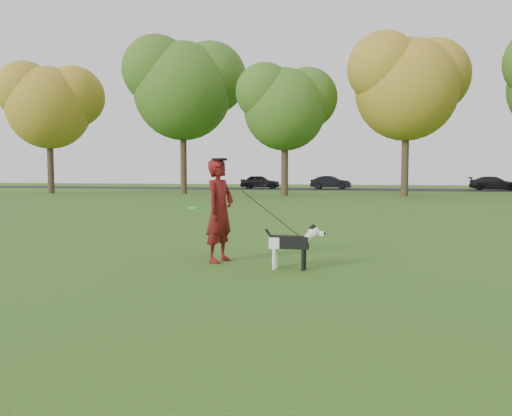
% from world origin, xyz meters
% --- Properties ---
extents(ground, '(120.00, 120.00, 0.00)m').
position_xyz_m(ground, '(0.00, 0.00, 0.00)').
color(ground, '#285116').
rests_on(ground, ground).
extents(road, '(120.00, 7.00, 0.02)m').
position_xyz_m(road, '(0.00, 40.00, 0.01)').
color(road, black).
rests_on(road, ground).
extents(man, '(0.60, 0.75, 1.79)m').
position_xyz_m(man, '(-0.55, -0.18, 0.90)').
color(man, '#5C0D11').
rests_on(man, ground).
extents(dog, '(0.98, 0.20, 0.74)m').
position_xyz_m(dog, '(0.81, -0.56, 0.45)').
color(dog, black).
rests_on(dog, ground).
extents(car_left, '(3.98, 1.75, 1.33)m').
position_xyz_m(car_left, '(-9.05, 40.00, 0.69)').
color(car_left, black).
rests_on(car_left, road).
extents(car_mid, '(3.94, 1.63, 1.27)m').
position_xyz_m(car_mid, '(-2.06, 40.00, 0.65)').
color(car_mid, black).
rests_on(car_mid, road).
extents(car_right, '(4.41, 2.17, 1.23)m').
position_xyz_m(car_right, '(12.46, 40.00, 0.64)').
color(car_right, black).
rests_on(car_right, road).
extents(man_held_items, '(2.03, 0.51, 1.30)m').
position_xyz_m(man_held_items, '(0.39, -0.40, 0.88)').
color(man_held_items, '#1FFC24').
rests_on(man_held_items, ground).
extents(tree_row, '(51.74, 8.86, 12.01)m').
position_xyz_m(tree_row, '(-1.43, 26.07, 7.41)').
color(tree_row, '#38281C').
rests_on(tree_row, ground).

